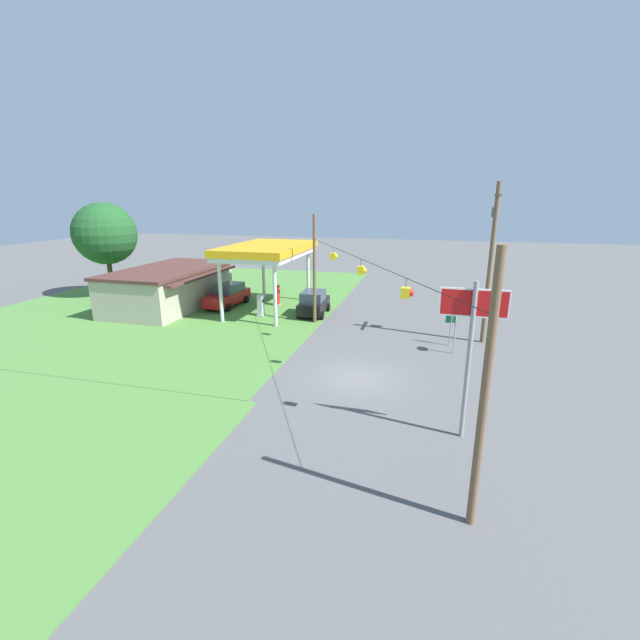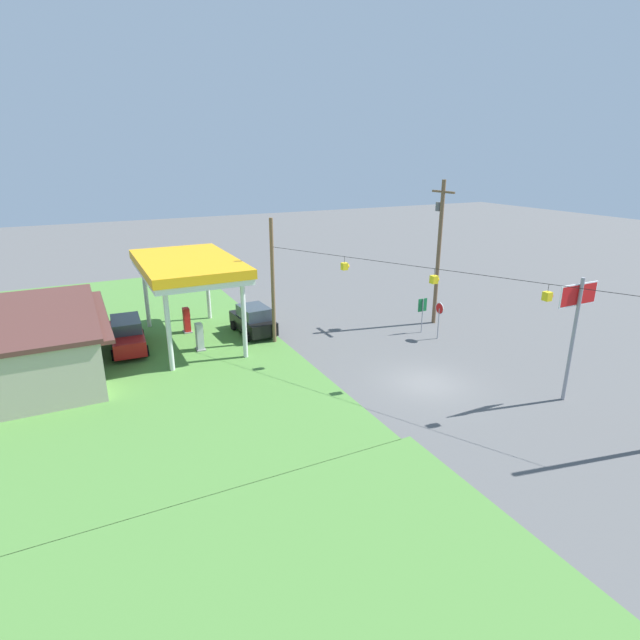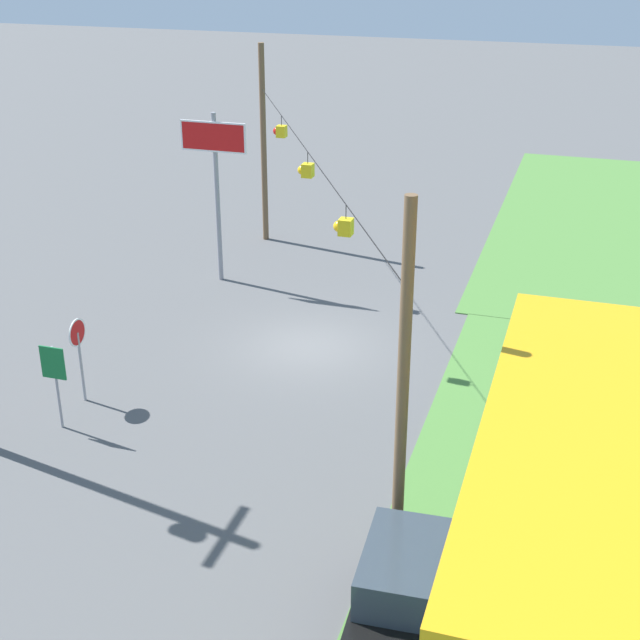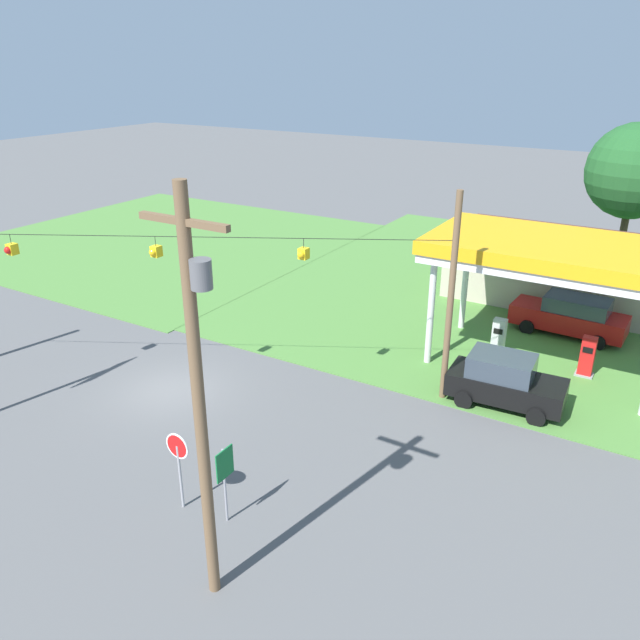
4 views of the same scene
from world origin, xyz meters
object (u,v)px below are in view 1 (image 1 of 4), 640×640
at_px(stop_sign_overhead, 472,327).
at_px(utility_pole_main, 491,256).
at_px(car_at_pumps_rear, 228,295).
at_px(route_sign, 451,320).
at_px(car_at_pumps_front, 314,303).
at_px(gas_station_store, 170,287).
at_px(gas_station_canopy, 267,251).
at_px(stop_sign_roadside, 456,325).
at_px(tree_behind_station, 105,234).
at_px(fuel_pump_near, 261,306).
at_px(fuel_pump_far, 277,296).

bearing_deg(stop_sign_overhead, utility_pole_main, -8.60).
xyz_separation_m(car_at_pumps_rear, stop_sign_overhead, (-16.87, -18.65, 3.53)).
bearing_deg(route_sign, stop_sign_overhead, -178.91).
height_order(car_at_pumps_front, route_sign, route_sign).
distance_m(gas_station_store, car_at_pumps_front, 12.78).
height_order(gas_station_canopy, stop_sign_roadside, gas_station_canopy).
bearing_deg(gas_station_canopy, tree_behind_station, 86.59).
xyz_separation_m(stop_sign_roadside, stop_sign_overhead, (-9.66, -0.01, 2.71)).
bearing_deg(fuel_pump_near, tree_behind_station, 80.30).
bearing_deg(stop_sign_roadside, fuel_pump_far, -120.50).
xyz_separation_m(car_at_pumps_front, utility_pole_main, (-3.54, -12.54, 4.62)).
xyz_separation_m(gas_station_store, tree_behind_station, (1.89, 7.63, 4.24)).
distance_m(stop_sign_overhead, tree_behind_station, 35.62).
bearing_deg(utility_pole_main, stop_sign_overhead, 171.40).
height_order(stop_sign_overhead, tree_behind_station, tree_behind_station).
distance_m(car_at_pumps_front, tree_behind_station, 21.02).
xyz_separation_m(car_at_pumps_rear, route_sign, (-5.70, -18.43, 0.72)).
bearing_deg(gas_station_store, fuel_pump_near, -95.94).
xyz_separation_m(stop_sign_overhead, tree_behind_station, (17.43, 31.03, 1.42)).
bearing_deg(utility_pole_main, car_at_pumps_front, 74.24).
height_order(gas_station_store, fuel_pump_far, gas_station_store).
height_order(fuel_pump_far, utility_pole_main, utility_pole_main).
bearing_deg(car_at_pumps_rear, utility_pole_main, 80.95).
bearing_deg(car_at_pumps_front, stop_sign_roadside, -124.03).
xyz_separation_m(stop_sign_roadside, route_sign, (1.51, 0.20, -0.10)).
bearing_deg(route_sign, car_at_pumps_rear, 72.83).
bearing_deg(fuel_pump_far, utility_pole_main, -109.36).
bearing_deg(route_sign, fuel_pump_far, 63.78).
relative_size(gas_station_canopy, route_sign, 4.09).
bearing_deg(stop_sign_overhead, car_at_pumps_rear, 47.87).
bearing_deg(car_at_pumps_front, tree_behind_station, 82.83).
bearing_deg(car_at_pumps_rear, car_at_pumps_front, 86.92).
distance_m(fuel_pump_far, car_at_pumps_front, 4.60).
height_order(fuel_pump_near, fuel_pump_far, same).
height_order(gas_station_canopy, car_at_pumps_front, gas_station_canopy).
relative_size(car_at_pumps_rear, stop_sign_overhead, 0.84).
distance_m(gas_station_canopy, stop_sign_roadside, 16.45).
height_order(gas_station_canopy, fuel_pump_far, gas_station_canopy).
relative_size(gas_station_store, car_at_pumps_front, 2.72).
relative_size(car_at_pumps_rear, utility_pole_main, 0.52).
height_order(gas_station_canopy, route_sign, gas_station_canopy).
relative_size(gas_station_canopy, fuel_pump_near, 5.57).
distance_m(fuel_pump_far, stop_sign_overhead, 23.72).
height_order(gas_station_store, stop_sign_overhead, stop_sign_overhead).
relative_size(car_at_pumps_front, route_sign, 1.81).
distance_m(stop_sign_roadside, utility_pole_main, 5.11).
distance_m(gas_station_canopy, car_at_pumps_front, 5.64).
bearing_deg(stop_sign_overhead, car_at_pumps_front, 33.64).
height_order(gas_station_canopy, stop_sign_overhead, stop_sign_overhead).
height_order(gas_station_canopy, utility_pole_main, utility_pole_main).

